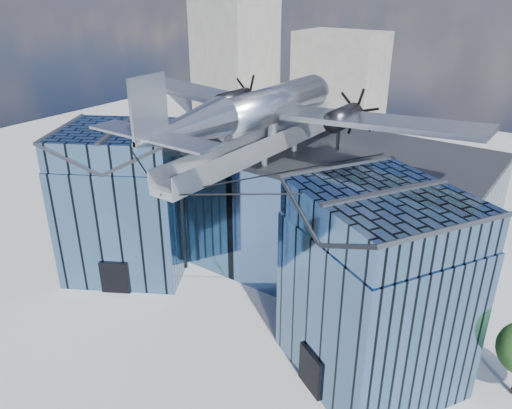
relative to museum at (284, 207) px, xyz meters
The scene contains 5 objects.
ground_plane 8.03m from the museum, 90.00° to the right, with size 120.00×120.00×0.00m, color gray.
museum is the anchor object (origin of this frame).
bg_towers 44.92m from the museum, 88.14° to the left, with size 77.00×24.50×26.00m.
tree_plaza_w 21.89m from the museum, behind, with size 4.03×4.03×5.84m.
tree_side_w 26.04m from the museum, behind, with size 3.31×3.31×4.84m.
Camera 1 is at (18.78, -24.40, 21.86)m, focal length 35.00 mm.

